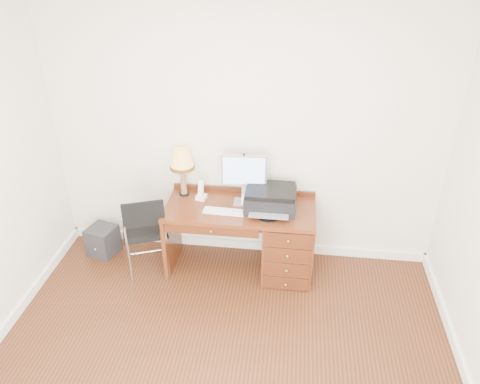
# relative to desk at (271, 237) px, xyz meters

# --- Properties ---
(ground) EXTENTS (4.00, 4.00, 0.00)m
(ground) POSITION_rel_desk_xyz_m (-0.32, -1.40, -0.41)
(ground) COLOR #371A0C
(ground) RESTS_ON ground
(room_shell) EXTENTS (4.00, 4.00, 4.00)m
(room_shell) POSITION_rel_desk_xyz_m (-0.32, -0.77, -0.36)
(room_shell) COLOR silver
(room_shell) RESTS_ON ground
(desk) EXTENTS (1.50, 0.67, 0.75)m
(desk) POSITION_rel_desk_xyz_m (0.00, 0.00, 0.00)
(desk) COLOR #5F2914
(desk) RESTS_ON ground
(monitor) EXTENTS (0.45, 0.16, 0.52)m
(monitor) POSITION_rel_desk_xyz_m (-0.30, 0.12, 0.66)
(monitor) COLOR silver
(monitor) RESTS_ON desk
(keyboard) EXTENTS (0.41, 0.13, 0.02)m
(keyboard) POSITION_rel_desk_xyz_m (-0.47, -0.11, 0.34)
(keyboard) COLOR white
(keyboard) RESTS_ON desk
(mouse_pad) EXTENTS (0.23, 0.23, 0.05)m
(mouse_pad) POSITION_rel_desk_xyz_m (-0.03, -0.13, 0.35)
(mouse_pad) COLOR black
(mouse_pad) RESTS_ON desk
(printer) EXTENTS (0.50, 0.39, 0.22)m
(printer) POSITION_rel_desk_xyz_m (-0.02, 0.02, 0.45)
(printer) COLOR black
(printer) RESTS_ON desk
(leg_lamp) EXTENTS (0.25, 0.25, 0.52)m
(leg_lamp) POSITION_rel_desk_xyz_m (-0.94, 0.18, 0.72)
(leg_lamp) COLOR black
(leg_lamp) RESTS_ON desk
(phone) EXTENTS (0.12, 0.12, 0.21)m
(phone) POSITION_rel_desk_xyz_m (-0.74, 0.11, 0.40)
(phone) COLOR white
(phone) RESTS_ON desk
(pen_cup) EXTENTS (0.07, 0.07, 0.09)m
(pen_cup) POSITION_rel_desk_xyz_m (-0.10, 0.21, 0.38)
(pen_cup) COLOR black
(pen_cup) RESTS_ON desk
(chair) EXTENTS (0.57, 0.58, 0.94)m
(chair) POSITION_rel_desk_xyz_m (-1.29, -0.21, 0.16)
(chair) COLOR black
(chair) RESTS_ON ground
(equipment_box) EXTENTS (0.35, 0.35, 0.33)m
(equipment_box) POSITION_rel_desk_xyz_m (-1.86, 0.05, -0.25)
(equipment_box) COLOR black
(equipment_box) RESTS_ON ground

